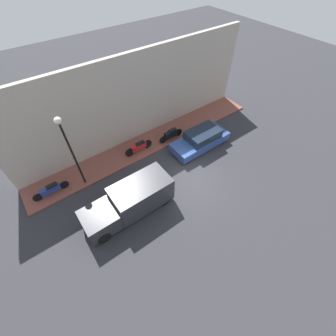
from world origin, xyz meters
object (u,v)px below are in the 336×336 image
object	(u,v)px
motorcycle_blue	(51,190)
streetlamp	(67,142)
parked_car	(201,139)
motorcycle_red	(139,147)
delivery_van	(129,201)
motorcycle_black	(171,134)

from	to	relation	value
motorcycle_blue	streetlamp	xyz separation A→B (m)	(-0.32, -1.94, 3.02)
parked_car	motorcycle_blue	size ratio (longest dim) A/B	2.07
parked_car	motorcycle_red	xyz separation A→B (m)	(2.08, 3.97, -0.09)
delivery_van	motorcycle_blue	world-z (taller)	delivery_van
delivery_van	motorcycle_blue	distance (m)	5.04
parked_car	streetlamp	xyz separation A→B (m)	(1.75, 8.22, 2.90)
parked_car	delivery_van	distance (m)	7.08
delivery_van	motorcycle_red	distance (m)	4.80
delivery_van	motorcycle_red	xyz separation A→B (m)	(3.81, -2.89, -0.39)
motorcycle_black	streetlamp	xyz separation A→B (m)	(-0.06, 6.89, 2.97)
parked_car	motorcycle_blue	bearing A→B (deg)	78.48
parked_car	motorcycle_red	distance (m)	4.48
parked_car	motorcycle_red	size ratio (longest dim) A/B	2.06
delivery_van	motorcycle_black	world-z (taller)	delivery_van
motorcycle_red	motorcycle_black	bearing A→B (deg)	-96.03
parked_car	delivery_van	xyz separation A→B (m)	(-1.73, 6.86, 0.30)
parked_car	motorcycle_red	world-z (taller)	parked_car
parked_car	motorcycle_black	size ratio (longest dim) A/B	2.15
motorcycle_black	delivery_van	bearing A→B (deg)	122.54
motorcycle_red	streetlamp	world-z (taller)	streetlamp
delivery_van	motorcycle_blue	xyz separation A→B (m)	(3.80, 3.29, -0.43)
delivery_van	streetlamp	distance (m)	4.54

